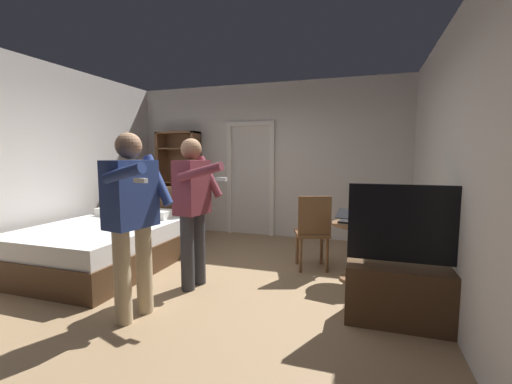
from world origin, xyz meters
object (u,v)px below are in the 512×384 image
(side_table, at_px, (355,242))
(bed, at_px, (105,244))
(suitcase_dark, at_px, (188,232))
(laptop, at_px, (352,219))
(bottle_on_table, at_px, (369,216))
(person_blue_shirt, at_px, (132,212))
(tv_flatscreen, at_px, (415,286))
(wooden_chair, at_px, (313,229))
(bookshelf, at_px, (180,178))
(person_striped_shirt, at_px, (193,203))

(side_table, bearing_deg, bed, -171.30)
(bed, distance_m, suitcase_dark, 1.63)
(laptop, relative_size, bottle_on_table, 1.43)
(bottle_on_table, bearing_deg, person_blue_shirt, -143.16)
(laptop, bearing_deg, person_blue_shirt, -139.94)
(bed, relative_size, person_blue_shirt, 1.20)
(laptop, height_order, person_blue_shirt, person_blue_shirt)
(tv_flatscreen, relative_size, laptop, 3.33)
(tv_flatscreen, relative_size, wooden_chair, 1.26)
(bookshelf, bearing_deg, person_striped_shirt, -56.47)
(bottle_on_table, bearing_deg, tv_flatscreen, -65.92)
(side_table, height_order, wooden_chair, wooden_chair)
(bottle_on_table, bearing_deg, wooden_chair, 156.54)
(laptop, relative_size, suitcase_dark, 0.84)
(wooden_chair, bearing_deg, tv_flatscreen, -47.76)
(side_table, xyz_separation_m, wooden_chair, (-0.54, 0.21, 0.08))
(bottle_on_table, distance_m, person_striped_shirt, 2.01)
(laptop, xyz_separation_m, wooden_chair, (-0.50, 0.26, -0.21))
(bed, height_order, tv_flatscreen, tv_flatscreen)
(bookshelf, bearing_deg, laptop, -28.02)
(laptop, bearing_deg, bed, -171.94)
(bookshelf, xyz_separation_m, bottle_on_table, (3.55, -1.83, -0.24))
(bed, distance_m, person_blue_shirt, 1.87)
(person_striped_shirt, xyz_separation_m, suitcase_dark, (-1.14, 1.86, -0.81))
(side_table, xyz_separation_m, laptop, (-0.04, -0.04, 0.29))
(person_blue_shirt, bearing_deg, side_table, 40.24)
(bed, bearing_deg, suitcase_dark, 76.96)
(bookshelf, bearing_deg, wooden_chair, -28.16)
(tv_flatscreen, bearing_deg, person_striped_shirt, 175.23)
(side_table, relative_size, person_striped_shirt, 0.41)
(side_table, bearing_deg, person_blue_shirt, -139.76)
(tv_flatscreen, distance_m, suitcase_dark, 3.99)
(bottle_on_table, bearing_deg, bed, -172.98)
(person_blue_shirt, xyz_separation_m, suitcase_dark, (-0.98, 2.69, -0.84))
(bed, distance_m, bottle_on_table, 3.45)
(suitcase_dark, bearing_deg, tv_flatscreen, -22.27)
(tv_flatscreen, xyz_separation_m, wooden_chair, (-1.07, 1.18, 0.18))
(laptop, xyz_separation_m, person_striped_shirt, (-1.70, -0.74, 0.21))
(side_table, relative_size, person_blue_shirt, 0.41)
(wooden_chair, bearing_deg, person_blue_shirt, -126.80)
(wooden_chair, height_order, suitcase_dark, wooden_chair)
(side_table, bearing_deg, tv_flatscreen, -61.00)
(side_table, height_order, person_striped_shirt, person_striped_shirt)
(laptop, bearing_deg, wooden_chair, 152.82)
(bookshelf, height_order, bottle_on_table, bookshelf)
(side_table, distance_m, suitcase_dark, 3.09)
(bed, distance_m, wooden_chair, 2.81)
(bottle_on_table, relative_size, suitcase_dark, 0.59)
(side_table, xyz_separation_m, person_striped_shirt, (-1.73, -0.78, 0.50))
(bottle_on_table, bearing_deg, bookshelf, 152.71)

